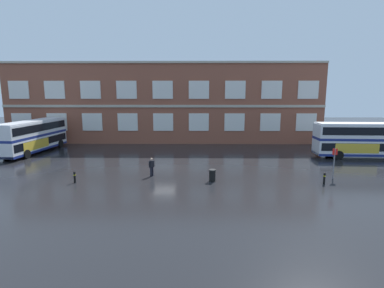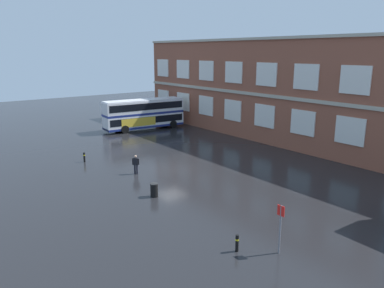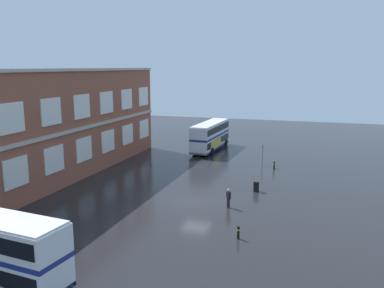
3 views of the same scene
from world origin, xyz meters
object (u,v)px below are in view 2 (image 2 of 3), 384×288
at_px(waiting_passenger, 136,164).
at_px(safety_bollard_east, 237,243).
at_px(bus_stand_flag, 280,225).
at_px(safety_bollard_west, 84,157).
at_px(double_decker_near, 144,114).
at_px(station_litter_bin, 154,190).

relative_size(waiting_passenger, safety_bollard_east, 1.79).
height_order(bus_stand_flag, safety_bollard_west, bus_stand_flag).
relative_size(double_decker_near, bus_stand_flag, 4.15).
relative_size(safety_bollard_west, safety_bollard_east, 1.00).
bearing_deg(waiting_passenger, station_litter_bin, -15.83).
distance_m(waiting_passenger, safety_bollard_east, 14.95).
xyz_separation_m(safety_bollard_west, safety_bollard_east, (21.01, -0.04, 0.00)).
bearing_deg(double_decker_near, station_litter_bin, -28.87).
height_order(double_decker_near, bus_stand_flag, double_decker_near).
height_order(station_litter_bin, safety_bollard_west, station_litter_bin).
bearing_deg(waiting_passenger, safety_bollard_east, -8.45).
xyz_separation_m(station_litter_bin, safety_bollard_east, (9.33, -0.65, -0.03)).
bearing_deg(bus_stand_flag, double_decker_near, 161.28).
bearing_deg(double_decker_near, safety_bollard_east, -22.16).
bearing_deg(safety_bollard_west, waiting_passenger, 19.10).
bearing_deg(safety_bollard_east, safety_bollard_west, 179.89).
relative_size(double_decker_near, station_litter_bin, 10.88).
relative_size(double_decker_near, safety_bollard_west, 11.80).
bearing_deg(double_decker_near, safety_bollard_west, -51.16).
xyz_separation_m(waiting_passenger, safety_bollard_east, (14.79, -2.20, -0.44)).
height_order(waiting_passenger, station_litter_bin, waiting_passenger).
height_order(waiting_passenger, safety_bollard_west, waiting_passenger).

